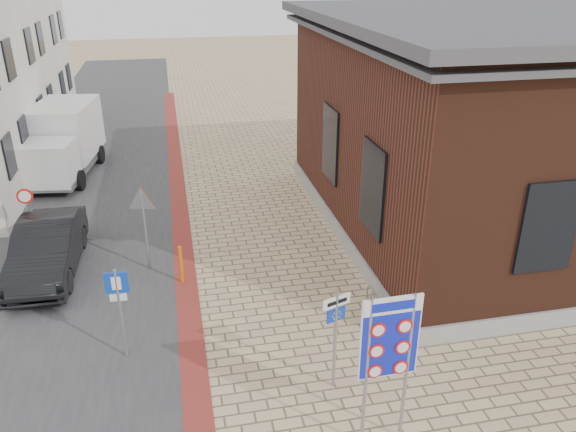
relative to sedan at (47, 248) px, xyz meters
name	(u,v)px	position (x,y,z in m)	size (l,w,h in m)	color
ground	(295,395)	(5.78, -6.42, -0.75)	(120.00, 120.00, 0.00)	tan
road_strip	(92,171)	(0.28, 8.58, -0.74)	(7.00, 60.00, 0.02)	#38383A
curb_strip	(180,211)	(3.78, 3.58, -0.73)	(0.60, 40.00, 0.02)	maroon
brick_building	(519,121)	(14.78, 0.58, 2.74)	(13.00, 13.00, 6.80)	gray
bike_rack	(379,310)	(8.43, -4.22, -0.49)	(0.08, 1.80, 0.60)	slate
sedan	(47,248)	(0.00, 0.00, 0.00)	(1.58, 4.54, 1.50)	black
box_truck	(62,141)	(-0.69, 8.35, 0.72)	(2.94, 5.69, 2.84)	slate
border_sign	(390,340)	(7.10, -7.92, 1.54)	(1.08, 0.08, 3.16)	gray
essen_sign	(336,325)	(6.64, -6.30, 0.80)	(0.61, 0.24, 2.35)	gray
parking_sign	(119,300)	(2.32, -4.42, 0.78)	(0.50, 0.07, 2.27)	gray
yield_sign	(143,208)	(2.78, -0.42, 1.19)	(0.89, 0.23, 2.53)	gray
speed_sign	(28,210)	(-0.72, 1.58, 0.58)	(0.48, 0.07, 2.02)	gray
bollard	(181,265)	(3.69, -1.42, -0.18)	(0.10, 0.10, 1.13)	orange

